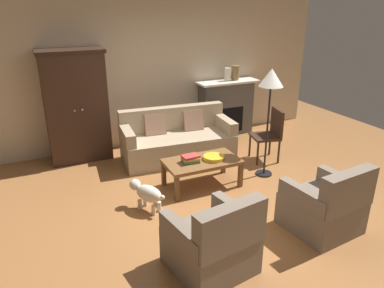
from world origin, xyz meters
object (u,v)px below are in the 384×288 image
coffee_table (202,163)px  armchair_near_left (213,244)px  mantel_vase_bronze (235,73)px  armchair_near_right (325,207)px  side_chair_wooden (270,132)px  armoire (76,106)px  floor_lamp (271,84)px  fruit_bowl (214,157)px  dog (147,193)px  book_stack (191,159)px  fireplace (226,107)px  couch (177,141)px  mantel_vase_cream (228,74)px

coffee_table → armchair_near_left: (-0.70, -1.69, -0.05)m
mantel_vase_bronze → armchair_near_left: 4.38m
armchair_near_right → side_chair_wooden: size_ratio=0.98×
armoire → floor_lamp: (2.56, -1.89, 0.52)m
armchair_near_right → floor_lamp: size_ratio=0.52×
armoire → side_chair_wooden: armoire is taller
fruit_bowl → armchair_near_left: (-0.87, -1.65, -0.13)m
fruit_bowl → coffee_table: bearing=167.5°
coffee_table → dog: 1.01m
book_stack → dog: (-0.77, -0.31, -0.23)m
armoire → coffee_table: armoire is taller
dog → fireplace: bearing=42.3°
couch → fruit_bowl: 1.20m
mantel_vase_cream → floor_lamp: bearing=-101.4°
fireplace → side_chair_wooden: 1.50m
mantel_vase_cream → fruit_bowl: bearing=-124.0°
armoire → armchair_near_left: armoire is taller
armoire → book_stack: 2.28m
armoire → dog: armoire is taller
mantel_vase_cream → dog: (-2.42, -2.19, -1.00)m
fireplace → couch: fireplace is taller
floor_lamp → armchair_near_left: bearing=-137.6°
side_chair_wooden → floor_lamp: (-0.42, -0.47, 0.95)m
fruit_bowl → side_chair_wooden: 1.40m
coffee_table → mantel_vase_bronze: size_ratio=3.87×
armoire → mantel_vase_bronze: armoire is taller
floor_lamp → armoire: bearing=143.6°
coffee_table → side_chair_wooden: bearing=15.2°
fireplace → mantel_vase_cream: size_ratio=4.97×
armoire → side_chair_wooden: (2.97, -1.42, -0.43)m
book_stack → floor_lamp: floor_lamp is taller
armchair_near_right → mantel_vase_cream: bearing=79.7°
fruit_bowl → mantel_vase_cream: (1.30, 1.92, 0.80)m
dog → coffee_table: bearing=17.8°
armchair_near_right → dog: armchair_near_right is taller
armoire → book_stack: (1.29, -1.82, -0.47)m
mantel_vase_cream → armchair_near_right: bearing=-100.3°
mantel_vase_cream → armchair_near_right: mantel_vase_cream is taller
mantel_vase_bronze → floor_lamp: size_ratio=0.17×
armchair_near_right → side_chair_wooden: (0.66, 2.03, 0.20)m
armchair_near_left → floor_lamp: floor_lamp is taller
armoire → couch: armoire is taller
fireplace → coffee_table: size_ratio=1.15×
book_stack → armchair_near_right: armchair_near_right is taller
fireplace → mantel_vase_bronze: size_ratio=4.43×
mantel_vase_cream → dog: size_ratio=0.50×
couch → dog: (-1.02, -1.45, -0.07)m
mantel_vase_cream → fireplace: bearing=90.0°
fruit_bowl → armchair_near_left: size_ratio=0.35×
couch → fireplace: bearing=28.3°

